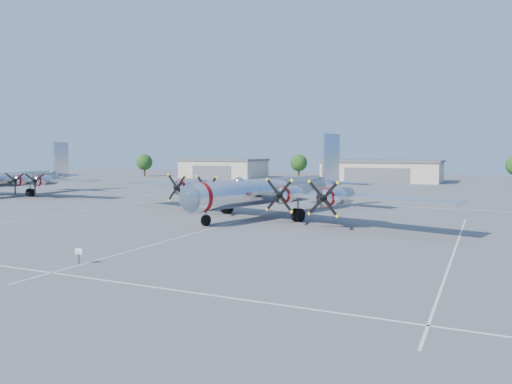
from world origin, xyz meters
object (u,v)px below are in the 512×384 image
at_px(hangar_center, 382,171).
at_px(bomber_west, 19,195).
at_px(info_placard, 79,253).
at_px(main_bomber_b29, 271,216).
at_px(tree_west, 299,163).
at_px(hangar_west, 224,168).
at_px(tree_far_west, 144,162).

distance_m(hangar_center, bomber_west, 82.15).
distance_m(bomber_west, info_placard, 60.03).
relative_size(hangar_center, bomber_west, 0.82).
relative_size(hangar_center, main_bomber_b29, 0.64).
xyz_separation_m(tree_west, bomber_west, (-23.77, -74.08, -4.22)).
distance_m(hangar_center, tree_west, 26.30).
relative_size(main_bomber_b29, bomber_west, 1.27).
bearing_deg(tree_west, main_bomber_b29, -72.01).
bearing_deg(hangar_center, tree_west, 162.18).
distance_m(hangar_west, bomber_west, 66.21).
bearing_deg(bomber_west, hangar_west, 82.79).
bearing_deg(hangar_center, bomber_west, -126.44).
bearing_deg(hangar_west, main_bomber_b29, -57.62).
bearing_deg(tree_far_west, hangar_west, 9.01).
height_order(tree_west, bomber_west, tree_west).
bearing_deg(main_bomber_b29, info_placard, -77.93).
xyz_separation_m(hangar_center, info_placard, (-0.28, -101.43, -1.96)).
distance_m(hangar_center, info_placard, 101.45).
xyz_separation_m(hangar_west, hangar_center, (45.00, -0.00, -0.00)).
xyz_separation_m(hangar_west, tree_far_west, (-25.00, -3.96, 1.51)).
xyz_separation_m(hangar_west, main_bomber_b29, (46.33, -73.06, -2.71)).
relative_size(hangar_west, info_placard, 21.18).
height_order(tree_far_west, bomber_west, tree_far_west).
distance_m(tree_far_west, bomber_west, 65.75).
xyz_separation_m(bomber_west, info_placard, (48.49, -35.38, 0.75)).
xyz_separation_m(tree_far_west, main_bomber_b29, (71.33, -69.10, -4.22)).
relative_size(tree_far_west, main_bomber_b29, 0.15).
distance_m(hangar_west, info_placard, 110.87).
relative_size(hangar_center, info_placard, 26.80).
height_order(tree_far_west, main_bomber_b29, tree_far_west).
height_order(hangar_west, tree_west, tree_west).
bearing_deg(hangar_west, info_placard, -66.21).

